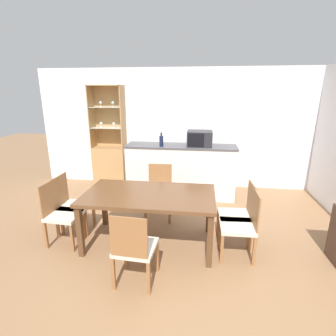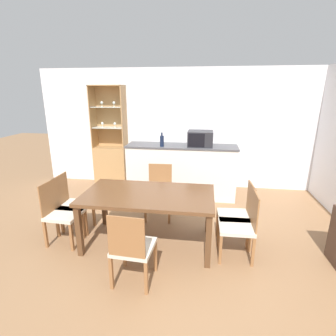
{
  "view_description": "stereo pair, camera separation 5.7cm",
  "coord_description": "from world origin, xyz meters",
  "px_view_note": "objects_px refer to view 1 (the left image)",
  "views": [
    {
      "loc": [
        0.26,
        -3.1,
        2.08
      ],
      "look_at": [
        -0.29,
        1.03,
        0.85
      ],
      "focal_mm": 28.0,
      "sensor_mm": 36.0,
      "label": 1
    },
    {
      "loc": [
        0.32,
        -3.09,
        2.08
      ],
      "look_at": [
        -0.29,
        1.03,
        0.85
      ],
      "focal_mm": 28.0,
      "sensor_mm": 36.0,
      "label": 2
    }
  ],
  "objects_px": {
    "dining_table": "(149,199)",
    "dining_chair_side_left_far": "(72,205)",
    "dining_chair_side_left_near": "(62,213)",
    "microwave": "(200,138)",
    "dining_chair_head_far": "(159,192)",
    "wine_bottle": "(161,141)",
    "dining_chair_head_near": "(134,248)",
    "dining_chair_side_right_far": "(238,214)",
    "display_cabinet": "(110,158)",
    "dining_chair_side_right_near": "(241,225)"
  },
  "relations": [
    {
      "from": "dining_chair_side_left_far",
      "to": "dining_chair_side_left_near",
      "type": "bearing_deg",
      "value": 0.41
    },
    {
      "from": "dining_chair_head_near",
      "to": "dining_chair_side_right_far",
      "type": "relative_size",
      "value": 1.0
    },
    {
      "from": "dining_chair_head_near",
      "to": "dining_chair_head_far",
      "type": "bearing_deg",
      "value": 93.41
    },
    {
      "from": "dining_chair_head_far",
      "to": "dining_chair_side_left_far",
      "type": "height_order",
      "value": "same"
    },
    {
      "from": "dining_chair_side_right_near",
      "to": "dining_chair_side_left_far",
      "type": "xyz_separation_m",
      "value": [
        -2.43,
        0.29,
        0.0
      ]
    },
    {
      "from": "dining_chair_side_left_near",
      "to": "dining_chair_head_far",
      "type": "xyz_separation_m",
      "value": [
        1.21,
        0.97,
        0.0
      ]
    },
    {
      "from": "dining_chair_head_near",
      "to": "dining_chair_side_left_far",
      "type": "height_order",
      "value": "same"
    },
    {
      "from": "dining_chair_side_left_near",
      "to": "microwave",
      "type": "xyz_separation_m",
      "value": [
        1.85,
        1.93,
        0.76
      ]
    },
    {
      "from": "display_cabinet",
      "to": "dining_table",
      "type": "relative_size",
      "value": 1.24
    },
    {
      "from": "dining_chair_head_far",
      "to": "dining_chair_side_right_far",
      "type": "height_order",
      "value": "same"
    },
    {
      "from": "dining_table",
      "to": "microwave",
      "type": "bearing_deg",
      "value": 70.5
    },
    {
      "from": "dining_chair_side_left_near",
      "to": "wine_bottle",
      "type": "height_order",
      "value": "wine_bottle"
    },
    {
      "from": "dining_table",
      "to": "dining_chair_side_right_near",
      "type": "relative_size",
      "value": 1.98
    },
    {
      "from": "dining_chair_head_near",
      "to": "dining_chair_side_right_far",
      "type": "distance_m",
      "value": 1.56
    },
    {
      "from": "dining_chair_head_far",
      "to": "dining_chair_side_right_near",
      "type": "height_order",
      "value": "same"
    },
    {
      "from": "dining_table",
      "to": "wine_bottle",
      "type": "relative_size",
      "value": 6.61
    },
    {
      "from": "dining_chair_side_left_far",
      "to": "microwave",
      "type": "height_order",
      "value": "microwave"
    },
    {
      "from": "dining_chair_head_near",
      "to": "dining_chair_side_left_near",
      "type": "relative_size",
      "value": 1.0
    },
    {
      "from": "dining_chair_head_far",
      "to": "dining_chair_side_right_near",
      "type": "bearing_deg",
      "value": 139.08
    },
    {
      "from": "display_cabinet",
      "to": "dining_chair_side_right_near",
      "type": "distance_m",
      "value": 3.56
    },
    {
      "from": "display_cabinet",
      "to": "dining_chair_side_right_far",
      "type": "distance_m",
      "value": 3.37
    },
    {
      "from": "dining_chair_head_far",
      "to": "wine_bottle",
      "type": "distance_m",
      "value": 1.09
    },
    {
      "from": "dining_chair_side_left_far",
      "to": "wine_bottle",
      "type": "bearing_deg",
      "value": 143.38
    },
    {
      "from": "dining_table",
      "to": "dining_chair_side_left_far",
      "type": "relative_size",
      "value": 1.98
    },
    {
      "from": "dining_chair_head_near",
      "to": "wine_bottle",
      "type": "relative_size",
      "value": 3.33
    },
    {
      "from": "display_cabinet",
      "to": "dining_chair_head_near",
      "type": "height_order",
      "value": "display_cabinet"
    },
    {
      "from": "dining_chair_side_right_far",
      "to": "wine_bottle",
      "type": "height_order",
      "value": "wine_bottle"
    },
    {
      "from": "dining_chair_side_right_near",
      "to": "display_cabinet",
      "type": "bearing_deg",
      "value": 45.57
    },
    {
      "from": "dining_table",
      "to": "microwave",
      "type": "xyz_separation_m",
      "value": [
        0.63,
        1.79,
        0.53
      ]
    },
    {
      "from": "dining_table",
      "to": "dining_chair_side_left_near",
      "type": "relative_size",
      "value": 1.98
    },
    {
      "from": "dining_chair_side_left_far",
      "to": "wine_bottle",
      "type": "height_order",
      "value": "wine_bottle"
    },
    {
      "from": "display_cabinet",
      "to": "dining_chair_side_left_far",
      "type": "height_order",
      "value": "display_cabinet"
    },
    {
      "from": "dining_chair_head_near",
      "to": "dining_chair_side_left_near",
      "type": "height_order",
      "value": "same"
    },
    {
      "from": "dining_chair_head_near",
      "to": "wine_bottle",
      "type": "xyz_separation_m",
      "value": [
        -0.09,
        2.46,
        0.72
      ]
    },
    {
      "from": "dining_table",
      "to": "dining_chair_side_right_near",
      "type": "distance_m",
      "value": 1.24
    },
    {
      "from": "display_cabinet",
      "to": "wine_bottle",
      "type": "bearing_deg",
      "value": -27.2
    },
    {
      "from": "display_cabinet",
      "to": "dining_chair_side_right_near",
      "type": "height_order",
      "value": "display_cabinet"
    },
    {
      "from": "dining_table",
      "to": "dining_chair_side_left_far",
      "type": "xyz_separation_m",
      "value": [
        -1.22,
        0.15,
        -0.23
      ]
    },
    {
      "from": "wine_bottle",
      "to": "dining_chair_side_left_far",
      "type": "bearing_deg",
      "value": -127.02
    },
    {
      "from": "dining_chair_head_near",
      "to": "dining_chair_side_left_far",
      "type": "xyz_separation_m",
      "value": [
        -1.21,
        0.97,
        0.0
      ]
    },
    {
      "from": "dining_table",
      "to": "dining_chair_head_near",
      "type": "bearing_deg",
      "value": -90.2
    },
    {
      "from": "dining_chair_head_far",
      "to": "dining_table",
      "type": "bearing_deg",
      "value": 87.68
    },
    {
      "from": "dining_chair_head_near",
      "to": "dining_chair_head_far",
      "type": "relative_size",
      "value": 1.0
    },
    {
      "from": "dining_table",
      "to": "dining_chair_head_near",
      "type": "xyz_separation_m",
      "value": [
        -0.0,
        -0.82,
        -0.23
      ]
    },
    {
      "from": "dining_table",
      "to": "dining_chair_head_near",
      "type": "distance_m",
      "value": 0.85
    },
    {
      "from": "dining_chair_head_near",
      "to": "dining_chair_side_right_near",
      "type": "height_order",
      "value": "same"
    },
    {
      "from": "dining_table",
      "to": "dining_chair_side_right_near",
      "type": "bearing_deg",
      "value": -6.82
    },
    {
      "from": "dining_chair_head_far",
      "to": "dining_chair_side_right_far",
      "type": "xyz_separation_m",
      "value": [
        1.22,
        -0.67,
        0.0
      ]
    },
    {
      "from": "dining_table",
      "to": "dining_chair_side_left_far",
      "type": "height_order",
      "value": "dining_chair_side_left_far"
    },
    {
      "from": "dining_chair_side_left_far",
      "to": "microwave",
      "type": "bearing_deg",
      "value": 131.96
    }
  ]
}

